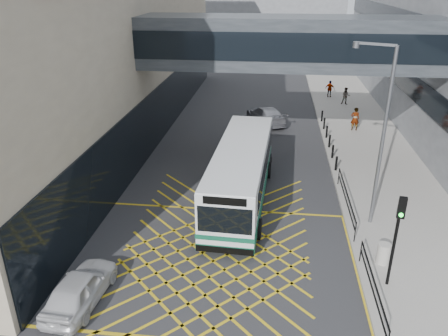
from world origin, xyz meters
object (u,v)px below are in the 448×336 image
(street_lamp, at_px, (380,128))
(pedestrian_b, at_px, (346,96))
(bus, at_px, (241,172))
(pedestrian_a, at_px, (355,119))
(litter_bin, at_px, (383,253))
(traffic_light, at_px, (397,229))
(car_silver, at_px, (266,114))
(car_dark, at_px, (247,166))
(pedestrian_c, at_px, (330,89))
(car_white, at_px, (80,288))

(street_lamp, bearing_deg, pedestrian_b, 108.43)
(bus, xyz_separation_m, pedestrian_a, (7.82, 12.27, -0.60))
(pedestrian_b, bearing_deg, litter_bin, -90.74)
(traffic_light, bearing_deg, bus, 141.48)
(car_silver, distance_m, litter_bin, 19.70)
(car_dark, relative_size, street_lamp, 0.59)
(car_silver, relative_size, traffic_light, 1.23)
(bus, distance_m, pedestrian_c, 23.47)
(litter_bin, xyz_separation_m, pedestrian_a, (1.47, 17.50, 0.44))
(litter_bin, bearing_deg, car_silver, 105.95)
(bus, relative_size, street_lamp, 1.32)
(car_white, bearing_deg, street_lamp, -144.47)
(pedestrian_a, relative_size, pedestrian_c, 1.11)
(litter_bin, distance_m, pedestrian_c, 27.65)
(traffic_light, xyz_separation_m, street_lamp, (0.07, 4.93, 2.26))
(bus, relative_size, car_white, 2.69)
(bus, bearing_deg, pedestrian_a, 60.02)
(street_lamp, bearing_deg, bus, -172.68)
(car_dark, distance_m, pedestrian_a, 12.16)
(pedestrian_b, bearing_deg, car_dark, -111.86)
(bus, relative_size, litter_bin, 12.31)
(pedestrian_c, bearing_deg, pedestrian_a, 112.02)
(pedestrian_b, xyz_separation_m, pedestrian_c, (-1.19, 2.60, 0.02))
(traffic_light, relative_size, pedestrian_a, 2.18)
(car_dark, height_order, litter_bin, car_dark)
(pedestrian_a, bearing_deg, bus, 56.45)
(car_white, relative_size, car_silver, 0.87)
(car_dark, xyz_separation_m, litter_bin, (6.20, -8.07, -0.17))
(car_silver, bearing_deg, bus, 61.39)
(bus, bearing_deg, litter_bin, -37.00)
(car_white, bearing_deg, bus, -116.45)
(car_dark, bearing_deg, traffic_light, 138.22)
(pedestrian_b, bearing_deg, street_lamp, -91.51)
(car_white, height_order, pedestrian_b, pedestrian_b)
(car_silver, xyz_separation_m, litter_bin, (5.42, -18.94, -0.13))
(litter_bin, height_order, pedestrian_a, pedestrian_a)
(car_silver, xyz_separation_m, street_lamp, (5.37, -15.51, 4.21))
(bus, distance_m, car_dark, 2.97)
(car_silver, distance_m, pedestrian_a, 7.04)
(car_dark, relative_size, litter_bin, 5.53)
(street_lamp, bearing_deg, car_silver, 132.41)
(street_lamp, xyz_separation_m, litter_bin, (0.05, -3.43, -4.35))
(bus, bearing_deg, traffic_light, -44.72)
(car_white, xyz_separation_m, car_dark, (5.37, 11.67, 0.12))
(traffic_light, relative_size, street_lamp, 0.46)
(car_silver, height_order, litter_bin, car_silver)
(street_lamp, bearing_deg, pedestrian_c, 111.76)
(traffic_light, bearing_deg, car_white, -160.91)
(pedestrian_c, bearing_deg, litter_bin, 105.90)
(car_dark, xyz_separation_m, traffic_light, (6.08, -9.57, 1.91))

